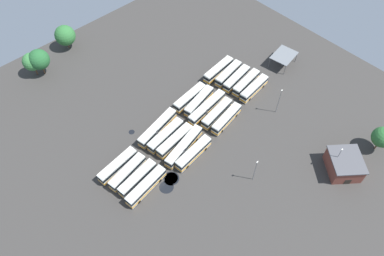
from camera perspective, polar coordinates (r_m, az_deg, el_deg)
ground_plane at (r=107.22m, az=0.01°, el=0.17°), size 127.87×127.87×0.00m
bus_row0_slot1 at (r=95.16m, az=-7.32°, el=-9.16°), size 13.19×4.25×3.46m
bus_row0_slot2 at (r=96.59m, az=-8.67°, el=-7.92°), size 12.32×4.06×3.46m
bus_row0_slot3 at (r=97.98m, az=-10.23°, el=-6.91°), size 12.23×4.55×3.46m
bus_row0_slot4 at (r=99.56m, az=-11.73°, el=-5.85°), size 12.56×3.92×3.46m
bus_row1_slot0 at (r=99.65m, az=0.24°, el=-4.00°), size 12.72×3.71×3.46m
bus_row1_slot1 at (r=100.88m, az=-1.31°, el=-2.97°), size 15.22×5.72×3.46m
bus_row1_slot2 at (r=102.13m, az=-2.74°, el=-2.01°), size 13.04×3.89×3.46m
bus_row1_slot3 at (r=103.37m, az=-4.22°, el=-1.17°), size 13.16×4.12×3.46m
bus_row1_slot4 at (r=105.22m, az=-5.52°, el=0.04°), size 15.24×5.38×3.46m
bus_row2_slot0 at (r=107.34m, az=5.50°, el=1.50°), size 12.42×4.34×3.46m
bus_row2_slot1 at (r=108.43m, az=3.98°, el=2.37°), size 12.61×4.29×3.46m
bus_row2_slot2 at (r=109.70m, az=2.36°, el=3.27°), size 15.23×4.24×3.46m
bus_row2_slot3 at (r=111.30m, az=1.12°, el=4.28°), size 12.90×5.05×3.46m
bus_row2_slot4 at (r=112.37m, az=-0.36°, el=4.90°), size 12.90×3.78×3.46m
bus_row3_slot0 at (r=116.74m, az=9.85°, el=6.26°), size 12.34×3.69×3.46m
bus_row3_slot1 at (r=118.08m, az=8.60°, el=7.16°), size 12.24×4.08×3.46m
bus_row3_slot2 at (r=118.99m, az=7.09°, el=7.83°), size 12.27×4.21×3.46m
bus_row3_slot3 at (r=120.34m, az=5.82°, el=8.62°), size 12.15×4.34×3.46m
bus_row3_slot4 at (r=121.37m, az=4.23°, el=9.24°), size 12.98×3.76×3.46m
depot_building at (r=104.99m, az=23.07°, el=-5.36°), size 12.49×12.63×5.30m
maintenance_shelter at (r=127.09m, az=14.45°, el=11.12°), size 9.51×7.85×4.05m
lamp_post_mid_lot at (r=102.72m, az=22.12°, el=-4.40°), size 0.56×0.28×8.90m
lamp_post_near_entrance at (r=94.71m, az=10.02°, el=-6.61°), size 0.56×0.28×8.82m
lamp_post_far_corner at (r=109.99m, az=13.68°, el=4.29°), size 0.56×0.28×9.74m
tree_south_edge at (r=111.30m, az=28.07°, el=-1.30°), size 5.89×5.89×8.44m
tree_northwest at (r=128.18m, az=-23.18°, el=10.00°), size 6.78×6.78×9.63m
tree_east_edge at (r=136.19m, az=-19.56°, el=13.71°), size 7.12×7.12×8.99m
tree_northeast at (r=129.31m, az=-24.16°, el=9.61°), size 5.96×5.96×8.59m
puddle_front_lane at (r=116.41m, az=4.40°, el=5.56°), size 1.70×1.70×0.01m
puddle_centre_drain at (r=107.57m, az=-9.59°, el=-0.64°), size 1.77×1.77×0.01m
puddle_near_shelter at (r=97.74m, az=-3.31°, el=-8.02°), size 4.34×4.34×0.01m
puddle_between_rows at (r=97.77m, az=-3.33°, el=-7.98°), size 3.69×3.69×0.01m
puddle_back_corner at (r=96.58m, az=-4.10°, el=-9.36°), size 3.92×3.92×0.01m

